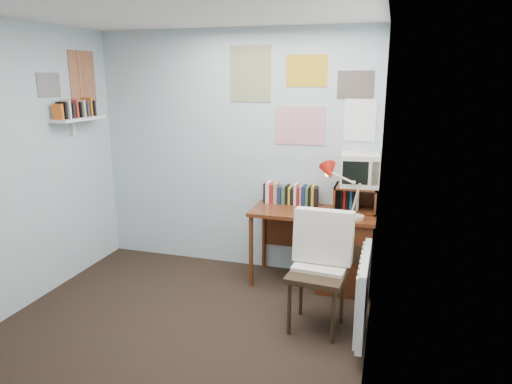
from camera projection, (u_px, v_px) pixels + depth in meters
ground at (161, 349)px, 3.49m from camera, size 3.50×3.50×0.00m
back_wall at (234, 152)px, 4.81m from camera, size 3.00×0.02×2.50m
right_wall at (373, 208)px, 2.77m from camera, size 0.02×3.50×2.50m
desk at (340, 248)px, 4.44m from camera, size 1.20×0.55×0.76m
desk_chair at (317, 275)px, 3.67m from camera, size 0.52×0.50×0.95m
desk_lamp at (359, 196)px, 4.12m from camera, size 0.31×0.26×0.44m
tv_riser at (356, 198)px, 4.40m from camera, size 0.40×0.30×0.25m
crt_tv at (360, 168)px, 4.34m from camera, size 0.38×0.36×0.34m
book_row at (293, 193)px, 4.64m from camera, size 0.60×0.14×0.22m
radiator at (364, 292)px, 3.50m from camera, size 0.09×0.80×0.60m
wall_shelf at (78, 119)px, 4.50m from camera, size 0.20×0.62×0.24m
posters_back at (301, 95)px, 4.46m from camera, size 1.20×0.01×0.90m
posters_left at (66, 79)px, 4.43m from camera, size 0.01×0.70×0.60m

